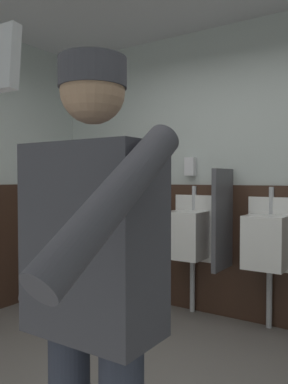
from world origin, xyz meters
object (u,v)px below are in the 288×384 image
cell_phone (4,58)px  soap_dispenser (190,167)px  person (92,282)px  urinal_left (188,234)px  urinal_middle (267,241)px  trash_bin (64,269)px

cell_phone → soap_dispenser: cell_phone is taller
person → cell_phone: 0.77m
urinal_left → urinal_middle: same height
urinal_middle → soap_dispenser: 1.04m
urinal_left → soap_dispenser: bearing=109.9°
urinal_left → soap_dispenser: size_ratio=6.89×
person → trash_bin: (-2.24, 2.08, -0.66)m
urinal_left → person: person is taller
urinal_left → urinal_middle: bearing=0.0°
urinal_middle → person: bearing=-86.6°
person → trash_bin: 3.13m
person → trash_bin: size_ratio=2.59×
cell_phone → urinal_middle: bearing=96.2°
urinal_middle → cell_phone: cell_phone is taller
urinal_middle → person: size_ratio=0.73×
person → trash_bin: bearing=137.0°
urinal_left → soap_dispenser: soap_dispenser is taller
urinal_middle → soap_dispenser: size_ratio=6.89×
trash_bin → soap_dispenser: size_ratio=3.63×
cell_phone → soap_dispenser: size_ratio=0.61×
urinal_middle → trash_bin: bearing=-171.2°
urinal_left → trash_bin: size_ratio=1.90×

